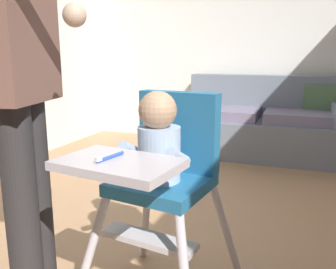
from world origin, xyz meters
TOP-DOWN VIEW (x-y plane):
  - ground at (0.00, 0.00)m, footprint 5.62×6.55m
  - wall_far at (0.00, 2.51)m, footprint 4.82×0.06m
  - couch at (0.32, 1.99)m, footprint 1.77×0.86m
  - high_chair at (0.17, -0.72)m, footprint 0.68×0.79m
  - adult_standing at (-0.41, -0.85)m, footprint 0.59×0.50m

SIDE VIEW (x-z plane):
  - ground at x=0.00m, z-range -0.10..0.00m
  - couch at x=0.32m, z-range -0.10..0.76m
  - high_chair at x=0.17m, z-range 0.18..1.12m
  - adult_standing at x=-0.41m, z-range 0.11..1.80m
  - wall_far at x=0.00m, z-range 0.00..2.66m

